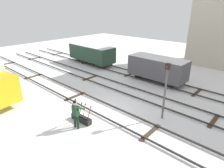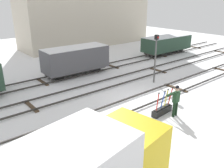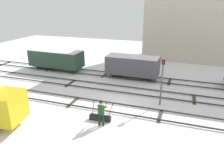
# 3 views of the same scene
# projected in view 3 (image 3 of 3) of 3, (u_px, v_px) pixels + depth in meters

# --- Properties ---
(ground_plane) EXTENTS (60.00, 60.00, 0.00)m
(ground_plane) POSITION_uv_depth(u_px,v_px,m) (114.00, 109.00, 16.68)
(ground_plane) COLOR white
(track_main_line) EXTENTS (44.00, 1.94, 0.18)m
(track_main_line) POSITION_uv_depth(u_px,v_px,m) (114.00, 108.00, 16.64)
(track_main_line) COLOR #2D2B28
(track_main_line) RESTS_ON ground_plane
(track_siding_near) EXTENTS (44.00, 1.94, 0.18)m
(track_siding_near) POSITION_uv_depth(u_px,v_px,m) (127.00, 90.00, 19.94)
(track_siding_near) COLOR #2D2B28
(track_siding_near) RESTS_ON ground_plane
(track_siding_far) EXTENTS (44.00, 1.94, 0.18)m
(track_siding_far) POSITION_uv_depth(u_px,v_px,m) (136.00, 77.00, 23.19)
(track_siding_far) COLOR #2D2B28
(track_siding_far) RESTS_ON ground_plane
(switch_lever_frame) EXTENTS (1.72, 0.47, 1.45)m
(switch_lever_frame) POSITION_uv_depth(u_px,v_px,m) (100.00, 117.00, 15.03)
(switch_lever_frame) COLOR black
(switch_lever_frame) RESTS_ON ground_plane
(rail_worker) EXTENTS (0.57, 0.69, 1.84)m
(rail_worker) POSITION_uv_depth(u_px,v_px,m) (101.00, 111.00, 14.11)
(rail_worker) COLOR black
(rail_worker) RESTS_ON ground_plane
(signal_post) EXTENTS (0.24, 0.32, 3.71)m
(signal_post) POSITION_uv_depth(u_px,v_px,m) (162.00, 78.00, 16.53)
(signal_post) COLOR #4C4C4C
(signal_post) RESTS_ON ground_plane
(apartment_building) EXTENTS (18.22, 5.46, 13.25)m
(apartment_building) POSITION_uv_depth(u_px,v_px,m) (217.00, 10.00, 27.85)
(apartment_building) COLOR beige
(apartment_building) RESTS_ON ground_plane
(freight_car_back_track) EXTENTS (5.55, 2.17, 2.40)m
(freight_car_back_track) POSITION_uv_depth(u_px,v_px,m) (132.00, 66.00, 22.85)
(freight_car_back_track) COLOR #2D2B28
(freight_car_back_track) RESTS_ON ground_plane
(freight_car_near_switch) EXTENTS (6.45, 2.49, 2.37)m
(freight_car_near_switch) POSITION_uv_depth(u_px,v_px,m) (56.00, 59.00, 25.67)
(freight_car_near_switch) COLOR #2D2B28
(freight_car_near_switch) RESTS_ON ground_plane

